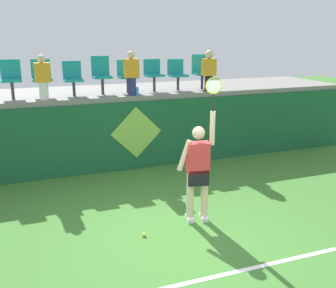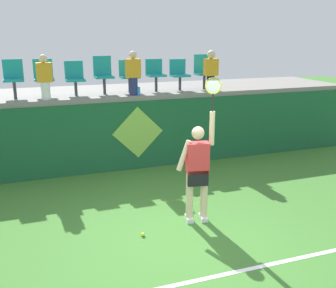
# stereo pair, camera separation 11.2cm
# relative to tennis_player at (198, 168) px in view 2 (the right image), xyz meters

# --- Properties ---
(ground_plane) EXTENTS (40.00, 40.00, 0.00)m
(ground_plane) POSITION_rel_tennis_player_xyz_m (-0.57, -0.59, -0.98)
(ground_plane) COLOR #3D752D
(court_back_wall) EXTENTS (13.12, 0.20, 1.68)m
(court_back_wall) POSITION_rel_tennis_player_xyz_m (-0.57, 3.17, -0.14)
(court_back_wall) COLOR #195633
(court_back_wall) RESTS_ON ground_plane
(spectator_platform) EXTENTS (13.12, 2.47, 0.12)m
(spectator_platform) POSITION_rel_tennis_player_xyz_m (-0.57, 4.36, 0.76)
(spectator_platform) COLOR gray
(spectator_platform) RESTS_ON court_back_wall
(court_baseline_stripe) EXTENTS (11.81, 0.08, 0.01)m
(court_baseline_stripe) POSITION_rel_tennis_player_xyz_m (-0.57, -1.67, -0.98)
(court_baseline_stripe) COLOR white
(court_baseline_stripe) RESTS_ON ground_plane
(tennis_player) EXTENTS (0.75, 0.33, 2.55)m
(tennis_player) POSITION_rel_tennis_player_xyz_m (0.00, 0.00, 0.00)
(tennis_player) COLOR white
(tennis_player) RESTS_ON ground_plane
(tennis_ball) EXTENTS (0.07, 0.07, 0.07)m
(tennis_ball) POSITION_rel_tennis_player_xyz_m (-1.08, -0.25, -0.95)
(tennis_ball) COLOR #D1E533
(tennis_ball) RESTS_ON ground_plane
(water_bottle) EXTENTS (0.08, 0.08, 0.20)m
(water_bottle) POSITION_rel_tennis_player_xyz_m (-0.14, 3.25, 0.92)
(water_bottle) COLOR #338CE5
(water_bottle) RESTS_ON spectator_platform
(stadium_chair_0) EXTENTS (0.44, 0.42, 0.88)m
(stadium_chair_0) POSITION_rel_tennis_player_xyz_m (-2.94, 3.78, 1.31)
(stadium_chair_0) COLOR #38383D
(stadium_chair_0) RESTS_ON spectator_platform
(stadium_chair_1) EXTENTS (0.44, 0.42, 0.87)m
(stadium_chair_1) POSITION_rel_tennis_player_xyz_m (-2.28, 3.78, 1.30)
(stadium_chair_1) COLOR #38383D
(stadium_chair_1) RESTS_ON spectator_platform
(stadium_chair_2) EXTENTS (0.44, 0.42, 0.81)m
(stadium_chair_2) POSITION_rel_tennis_player_xyz_m (-1.57, 3.78, 1.26)
(stadium_chair_2) COLOR #38383D
(stadium_chair_2) RESTS_ON spectator_platform
(stadium_chair_3) EXTENTS (0.44, 0.42, 0.91)m
(stadium_chair_3) POSITION_rel_tennis_player_xyz_m (-0.88, 3.78, 1.32)
(stadium_chair_3) COLOR #38383D
(stadium_chair_3) RESTS_ON spectator_platform
(stadium_chair_4) EXTENTS (0.44, 0.42, 0.80)m
(stadium_chair_4) POSITION_rel_tennis_player_xyz_m (-0.25, 3.77, 1.27)
(stadium_chair_4) COLOR #38383D
(stadium_chair_4) RESTS_ON spectator_platform
(stadium_chair_5) EXTENTS (0.44, 0.42, 0.81)m
(stadium_chair_5) POSITION_rel_tennis_player_xyz_m (0.44, 3.77, 1.28)
(stadium_chair_5) COLOR #38383D
(stadium_chair_5) RESTS_ON spectator_platform
(stadium_chair_6) EXTENTS (0.44, 0.42, 0.79)m
(stadium_chair_6) POSITION_rel_tennis_player_xyz_m (1.10, 3.77, 1.26)
(stadium_chair_6) COLOR #38383D
(stadium_chair_6) RESTS_ON spectator_platform
(stadium_chair_7) EXTENTS (0.44, 0.42, 0.90)m
(stadium_chair_7) POSITION_rel_tennis_player_xyz_m (1.79, 3.78, 1.31)
(stadium_chair_7) COLOR #38383D
(stadium_chair_7) RESTS_ON spectator_platform
(spectator_0) EXTENTS (0.34, 0.20, 1.04)m
(spectator_0) POSITION_rel_tennis_player_xyz_m (-0.25, 3.33, 1.36)
(spectator_0) COLOR navy
(spectator_0) RESTS_ON spectator_platform
(spectator_1) EXTENTS (0.34, 0.21, 1.03)m
(spectator_1) POSITION_rel_tennis_player_xyz_m (1.79, 3.31, 1.36)
(spectator_1) COLOR black
(spectator_1) RESTS_ON spectator_platform
(spectator_2) EXTENTS (0.34, 0.20, 1.00)m
(spectator_2) POSITION_rel_tennis_player_xyz_m (-2.28, 3.34, 1.33)
(spectator_2) COLOR white
(spectator_2) RESTS_ON spectator_platform
(wall_signage_mount) EXTENTS (1.27, 0.01, 1.56)m
(wall_signage_mount) POSITION_rel_tennis_player_xyz_m (-0.24, 3.06, -0.98)
(wall_signage_mount) COLOR #195633
(wall_signage_mount) RESTS_ON ground_plane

